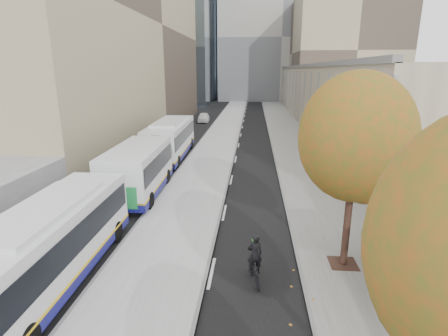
# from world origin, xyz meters

# --- Properties ---
(bus_platform) EXTENTS (4.25, 150.00, 0.15)m
(bus_platform) POSITION_xyz_m (-3.88, 35.00, 0.07)
(bus_platform) COLOR #A5A5A5
(bus_platform) RESTS_ON ground
(sidewalk) EXTENTS (4.75, 150.00, 0.08)m
(sidewalk) POSITION_xyz_m (4.12, 35.00, 0.04)
(sidewalk) COLOR slate
(sidewalk) RESTS_ON ground
(building_tan) EXTENTS (18.00, 92.00, 8.00)m
(building_tan) POSITION_xyz_m (15.50, 64.00, 4.00)
(building_tan) COLOR #9F917C
(building_tan) RESTS_ON ground
(building_midrise) EXTENTS (24.00, 46.00, 25.00)m
(building_midrise) POSITION_xyz_m (-22.50, 41.00, 12.50)
(building_midrise) COLOR #9B8F6D
(building_midrise) RESTS_ON ground
(building_far_block) EXTENTS (30.00, 18.00, 30.00)m
(building_far_block) POSITION_xyz_m (6.00, 96.00, 15.00)
(building_far_block) COLOR #99958C
(building_far_block) RESTS_ON ground
(bus_shelter) EXTENTS (1.90, 4.40, 2.53)m
(bus_shelter) POSITION_xyz_m (5.69, 10.96, 2.19)
(bus_shelter) COLOR #383A3F
(bus_shelter) RESTS_ON sidewalk
(tree_c) EXTENTS (4.20, 4.20, 7.28)m
(tree_c) POSITION_xyz_m (3.60, 13.00, 5.25)
(tree_c) COLOR #311D16
(tree_c) RESTS_ON sidewalk
(bus_far) EXTENTS (3.32, 18.87, 3.13)m
(bus_far) POSITION_xyz_m (-7.38, 26.05, 1.71)
(bus_far) COLOR silver
(bus_far) RESTS_ON ground
(cyclist) EXTENTS (0.80, 1.60, 1.97)m
(cyclist) POSITION_xyz_m (0.01, 11.50, 0.73)
(cyclist) COLOR black
(cyclist) RESTS_ON ground
(distant_car) EXTENTS (1.90, 4.18, 1.39)m
(distant_car) POSITION_xyz_m (-7.68, 52.46, 0.70)
(distant_car) COLOR white
(distant_car) RESTS_ON ground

